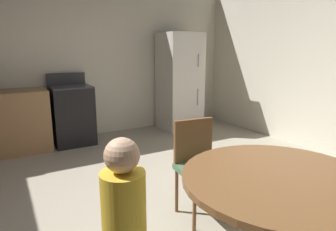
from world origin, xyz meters
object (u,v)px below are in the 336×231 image
(refrigerator, at_px, (180,82))
(chair_north, at_px, (199,162))
(dining_table, at_px, (278,201))
(oven_range, at_px, (72,115))

(refrigerator, distance_m, chair_north, 3.03)
(refrigerator, xyz_separation_m, dining_table, (-1.52, -3.59, -0.28))
(oven_range, bearing_deg, chair_north, -78.91)
(dining_table, bearing_deg, oven_range, 96.81)
(refrigerator, distance_m, dining_table, 3.91)
(oven_range, height_order, refrigerator, refrigerator)
(refrigerator, relative_size, chair_north, 2.02)
(oven_range, relative_size, dining_table, 0.95)
(dining_table, relative_size, chair_north, 1.33)
(oven_range, xyz_separation_m, refrigerator, (1.96, -0.05, 0.41))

